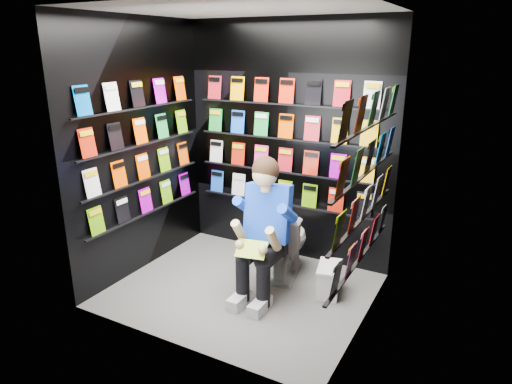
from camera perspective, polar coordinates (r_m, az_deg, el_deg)
The scene contains 14 objects.
floor at distance 4.63m, azimuth -1.79°, elevation -12.12°, with size 2.40×2.40×0.00m, color #5F5F5C.
ceiling at distance 4.02m, azimuth -2.16°, elevation 21.95°, with size 2.40×2.40×0.00m, color white.
wall_back at distance 5.00m, azimuth 3.87°, elevation 6.13°, with size 2.40×0.04×2.60m, color black.
wall_front at distance 3.35m, azimuth -10.63°, elevation -0.03°, with size 2.40×0.04×2.60m, color black.
wall_left at distance 4.84m, azimuth -14.36°, elevation 5.22°, with size 0.04×2.00×2.60m, color black.
wall_right at distance 3.70m, azimuth 14.32°, elevation 1.43°, with size 0.04×2.00×2.60m, color black.
comics_back at distance 4.98m, azimuth 3.72°, elevation 6.12°, with size 2.10×0.06×1.37m, color red, non-canonical shape.
comics_left at distance 4.82m, azimuth -14.10°, elevation 5.25°, with size 0.06×1.70×1.37m, color red, non-canonical shape.
comics_right at distance 3.70m, azimuth 13.88°, elevation 1.57°, with size 0.06×1.70×1.37m, color red, non-canonical shape.
toilet at distance 4.78m, azimuth 3.70°, elevation -6.22°, with size 0.42×0.75×0.73m, color white.
longbox at distance 4.57m, azimuth 9.08°, elevation -10.88°, with size 0.20×0.36×0.27m, color white.
longbox_lid at distance 4.50m, azimuth 9.17°, elevation -9.24°, with size 0.21×0.37×0.03m, color white.
reader at distance 4.30m, azimuth 1.68°, elevation -2.78°, with size 0.56×0.82×1.51m, color blue, non-canonical shape.
held_comic at distance 4.09m, azimuth -0.58°, elevation -7.16°, with size 0.27×0.01×0.19m, color #1D991B.
Camera 1 is at (2.04, -3.46, 2.30)m, focal length 32.00 mm.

